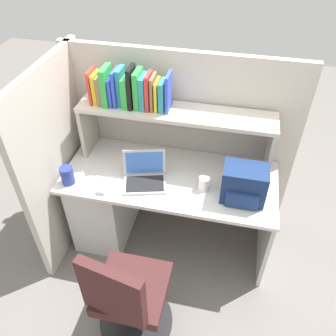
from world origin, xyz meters
TOP-DOWN VIEW (x-y plane):
  - ground_plane at (0.00, 0.00)m, footprint 8.00×8.00m
  - desk at (-0.39, 0.00)m, footprint 1.60×0.70m
  - cubicle_partition_rear at (0.00, 0.38)m, footprint 1.84×0.05m
  - cubicle_partition_left at (-0.85, -0.05)m, footprint 0.05×1.06m
  - overhead_hutch at (0.00, 0.20)m, footprint 1.44×0.28m
  - reference_books_on_shelf at (-0.34, 0.20)m, footprint 0.58×0.18m
  - laptop at (-0.16, -0.09)m, footprint 0.37×0.33m
  - backpack at (0.54, -0.11)m, footprint 0.30×0.23m
  - computer_mouse at (-0.44, -0.26)m, footprint 0.07×0.11m
  - paper_cup at (0.27, -0.08)m, footprint 0.08×0.08m
  - snack_canister at (-0.71, -0.23)m, footprint 0.10×0.10m
  - office_chair at (-0.08, -0.85)m, footprint 0.52×0.52m

SIDE VIEW (x-z plane):
  - ground_plane at x=0.00m, z-range 0.00..0.00m
  - office_chair at x=-0.08m, z-range -0.07..0.86m
  - desk at x=-0.39m, z-range 0.04..0.77m
  - computer_mouse at x=-0.44m, z-range 0.73..0.76m
  - cubicle_partition_rear at x=0.00m, z-range 0.00..1.55m
  - cubicle_partition_left at x=-0.85m, z-range 0.00..1.55m
  - laptop at x=-0.16m, z-range 0.67..0.89m
  - paper_cup at x=0.27m, z-range 0.73..0.84m
  - snack_canister at x=-0.71m, z-range 0.73..0.87m
  - backpack at x=0.54m, z-range 0.73..0.99m
  - overhead_hutch at x=0.00m, z-range 0.86..1.31m
  - reference_books_on_shelf at x=-0.34m, z-range 1.16..1.46m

